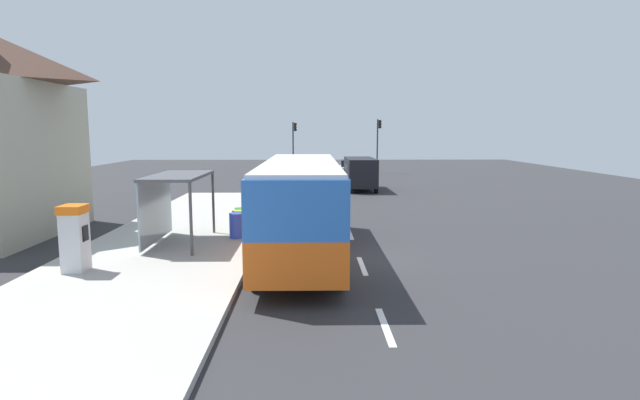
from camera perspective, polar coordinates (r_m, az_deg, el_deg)
ground_plane at (r=30.87m, az=1.51°, el=-0.18°), size 56.00×92.00×0.04m
sidewalk_platform at (r=19.66m, az=-15.92°, el=-4.69°), size 6.20×30.00×0.18m
lane_stripe_seg_0 at (r=11.47m, az=7.31°, el=-13.85°), size 0.16×2.20×0.01m
lane_stripe_seg_1 at (r=16.19m, az=4.75°, el=-7.37°), size 0.16×2.20×0.01m
lane_stripe_seg_2 at (r=21.04m, az=3.39°, el=-3.84°), size 0.16×2.20×0.01m
lane_stripe_seg_3 at (r=25.94m, az=2.55°, el=-1.64°), size 0.16×2.20×0.01m
lane_stripe_seg_4 at (r=30.88m, az=1.98°, el=-0.13°), size 0.16×2.20×0.01m
lane_stripe_seg_5 at (r=35.83m, az=1.56°, el=0.95°), size 0.16×2.20×0.01m
lane_stripe_seg_6 at (r=40.80m, az=1.25°, el=1.77°), size 0.16×2.20×0.01m
lane_stripe_seg_7 at (r=45.77m, az=1.00°, el=2.42°), size 0.16×2.20×0.01m
bus at (r=17.22m, az=-2.19°, el=-0.20°), size 2.58×11.02×3.21m
white_van at (r=36.93m, az=4.52°, el=3.22°), size 2.06×5.21×2.30m
sedan_near at (r=48.64m, az=3.31°, el=3.65°), size 2.03×4.49×1.52m
ticket_machine at (r=16.27m, az=-25.76°, el=-3.83°), size 0.66×0.76×1.94m
recycling_bin_blue at (r=19.60m, az=-9.35°, el=-2.85°), size 0.52×0.52×0.95m
recycling_bin_yellow at (r=20.28m, az=-9.07°, el=-2.49°), size 0.52×0.52×0.95m
recycling_bin_green at (r=20.97m, az=-8.80°, el=-2.15°), size 0.52×0.52×0.95m
traffic_light_near_side at (r=52.38m, az=6.55°, el=6.96°), size 0.49×0.28×5.44m
traffic_light_far_side at (r=52.77m, az=-2.93°, el=6.82°), size 0.49×0.28×5.16m
bus_shelter at (r=19.01m, az=-16.44°, el=1.01°), size 1.80×4.00×2.50m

